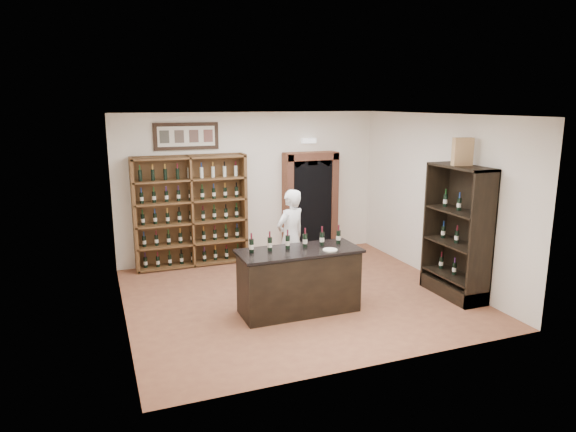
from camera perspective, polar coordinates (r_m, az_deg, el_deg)
The scene contains 20 objects.
floor at distance 8.73m, azimuth 0.93°, elevation -8.90°, with size 5.50×5.50×0.00m, color #935A3B.
ceiling at distance 8.13m, azimuth 1.00°, elevation 11.18°, with size 5.50×5.50×0.00m, color white.
wall_back at distance 10.62m, azimuth -4.10°, elevation 3.35°, with size 5.50×0.04×3.00m, color white.
wall_left at distance 7.73m, azimuth -18.30°, elevation -0.75°, with size 0.04×5.00×3.00m, color white.
wall_right at distance 9.66m, azimuth 16.28°, elevation 1.94°, with size 0.04×5.00×3.00m, color white.
wine_shelf at distance 10.24m, azimuth -10.76°, elevation 0.53°, with size 2.20×0.38×2.20m.
framed_picture at distance 10.18m, azimuth -11.23°, elevation 8.69°, with size 1.25×0.04×0.52m, color black.
arched_doorway at distance 10.95m, azimuth 2.46°, elevation 1.73°, with size 1.17×0.35×2.17m.
emergency_light at distance 10.87m, azimuth 2.33°, elevation 8.36°, with size 0.30×0.10×0.10m, color white.
tasting_counter at distance 7.97m, azimuth 1.22°, elevation -7.26°, with size 1.88×0.78×1.00m.
counter_bottle_0 at distance 7.65m, azimuth -4.08°, elevation -3.31°, with size 0.07×0.07×0.30m.
counter_bottle_1 at distance 7.74m, azimuth -2.04°, elevation -3.10°, with size 0.07×0.07×0.30m.
counter_bottle_2 at distance 7.83m, azimuth -0.04°, elevation -2.90°, with size 0.07×0.07×0.30m.
counter_bottle_3 at distance 7.93m, azimuth 1.90°, elevation -2.70°, with size 0.07×0.07×0.30m.
counter_bottle_4 at distance 8.05m, azimuth 3.79°, elevation -2.50°, with size 0.07×0.07×0.30m.
counter_bottle_5 at distance 8.17m, azimuth 5.63°, elevation -2.31°, with size 0.07×0.07×0.30m.
side_cabinet at distance 9.00m, azimuth 18.29°, elevation -3.83°, with size 0.48×1.20×2.20m.
shopkeeper at distance 9.06m, azimuth 0.29°, elevation -2.40°, with size 0.63×0.41×1.72m, color white.
plate at distance 7.79m, azimuth 4.70°, elevation -3.78°, with size 0.22×0.22×0.02m, color beige.
wine_crate at distance 8.67m, azimuth 18.82°, elevation 6.78°, with size 0.31×0.13×0.44m, color tan.
Camera 1 is at (-3.05, -7.54, 3.20)m, focal length 32.00 mm.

